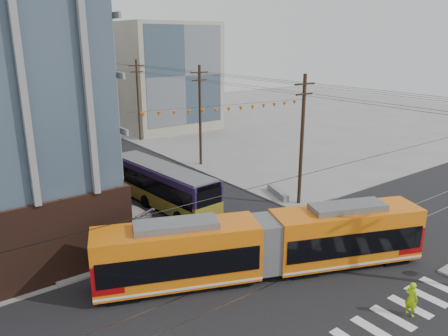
# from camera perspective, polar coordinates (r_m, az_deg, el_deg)

# --- Properties ---
(ground) EXTENTS (160.00, 160.00, 0.00)m
(ground) POSITION_cam_1_polar(r_m,az_deg,el_deg) (25.81, 14.37, -15.95)
(ground) COLOR slate
(bg_bldg_ne_near) EXTENTS (14.00, 14.00, 16.00)m
(bg_bldg_ne_near) POSITION_cam_1_polar(r_m,az_deg,el_deg) (69.96, -8.18, 11.79)
(bg_bldg_ne_near) COLOR gray
(bg_bldg_ne_near) RESTS_ON ground
(bg_bldg_ne_far) EXTENTS (16.00, 16.00, 14.00)m
(bg_bldg_ne_far) POSITION_cam_1_polar(r_m,az_deg,el_deg) (88.83, -13.38, 11.86)
(bg_bldg_ne_far) COLOR #8C99A5
(bg_bldg_ne_far) RESTS_ON ground
(utility_pole_far) EXTENTS (0.30, 0.30, 11.00)m
(utility_pole_far) POSITION_cam_1_polar(r_m,az_deg,el_deg) (74.33, -16.28, 9.64)
(utility_pole_far) COLOR black
(utility_pole_far) RESTS_ON ground
(streetcar) EXTENTS (19.42, 10.10, 3.82)m
(streetcar) POSITION_cam_1_polar(r_m,az_deg,el_deg) (26.36, 5.42, -9.96)
(streetcar) COLOR orange
(streetcar) RESTS_ON ground
(city_bus) EXTENTS (3.76, 12.79, 3.57)m
(city_bus) POSITION_cam_1_polar(r_m,az_deg,el_deg) (37.18, -8.13, -2.21)
(city_bus) COLOR #251644
(city_bus) RESTS_ON ground
(parked_car_silver) EXTENTS (2.91, 4.67, 1.45)m
(parked_car_silver) POSITION_cam_1_polar(r_m,az_deg,el_deg) (31.45, -10.01, -7.97)
(parked_car_silver) COLOR #A2A3AA
(parked_car_silver) RESTS_ON ground
(parked_car_white) EXTENTS (4.06, 5.69, 1.53)m
(parked_car_white) POSITION_cam_1_polar(r_m,az_deg,el_deg) (34.38, -13.37, -5.92)
(parked_car_white) COLOR #B7A6A6
(parked_car_white) RESTS_ON ground
(parked_car_grey) EXTENTS (2.49, 4.47, 1.18)m
(parked_car_grey) POSITION_cam_1_polar(r_m,az_deg,el_deg) (41.10, -18.49, -2.84)
(parked_car_grey) COLOR slate
(parked_car_grey) RESTS_ON ground
(pedestrian) EXTENTS (0.47, 0.70, 1.88)m
(pedestrian) POSITION_cam_1_polar(r_m,az_deg,el_deg) (25.05, 23.28, -15.43)
(pedestrian) COLOR #A8E30B
(pedestrian) RESTS_ON ground
(jersey_barrier) EXTENTS (1.96, 3.64, 0.71)m
(jersey_barrier) POSITION_cam_1_polar(r_m,az_deg,el_deg) (39.33, 7.04, -3.31)
(jersey_barrier) COLOR gray
(jersey_barrier) RESTS_ON ground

